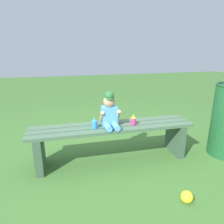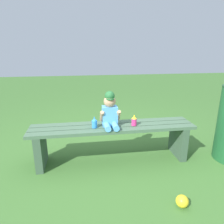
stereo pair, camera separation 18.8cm
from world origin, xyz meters
The scene contains 6 objects.
ground_plane centered at (0.00, 0.00, 0.00)m, with size 16.00×16.00×0.00m, color #3D6B2D.
park_bench centered at (0.00, 0.00, 0.32)m, with size 1.90×0.36×0.45m.
child_figure centered at (-0.03, -0.01, 0.63)m, with size 0.23×0.27×0.40m.
sippy_cup_left centered at (-0.21, -0.03, 0.51)m, with size 0.06×0.06×0.12m.
sippy_cup_right centered at (0.24, -0.03, 0.51)m, with size 0.06×0.06×0.12m.
toy_ball centered at (0.47, -0.86, 0.05)m, with size 0.11×0.11×0.11m, color yellow.
Camera 1 is at (-0.54, -2.18, 1.32)m, focal length 33.26 mm.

